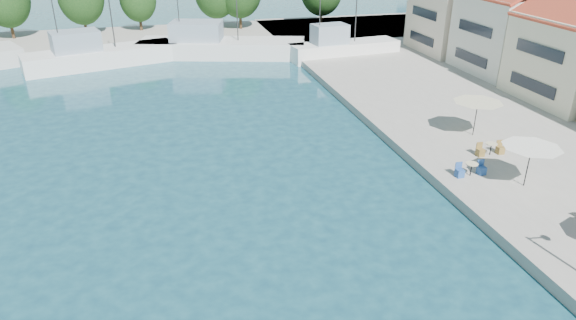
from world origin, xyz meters
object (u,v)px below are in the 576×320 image
object	(u,v)px
trawler_03	(218,47)
trawler_04	(342,49)
umbrella_cream	(477,106)
trawler_02	(98,56)
umbrella_white	(531,151)

from	to	relation	value
trawler_03	trawler_04	size ratio (longest dim) A/B	1.52
trawler_04	umbrella_cream	size ratio (longest dim) A/B	3.81
trawler_04	umbrella_cream	bearing A→B (deg)	-94.90
trawler_02	umbrella_cream	xyz separation A→B (m)	(26.01, -27.80, 1.62)
trawler_02	umbrella_white	distance (m)	42.76
trawler_03	trawler_04	bearing A→B (deg)	-3.33
trawler_04	umbrella_cream	distance (m)	24.54
umbrella_white	umbrella_cream	bearing A→B (deg)	78.57
umbrella_white	trawler_03	bearing A→B (deg)	108.32
trawler_03	trawler_04	xyz separation A→B (m)	(12.91, -4.53, 0.00)
trawler_02	trawler_03	distance (m)	12.64
trawler_03	umbrella_cream	bearing A→B (deg)	-49.16
trawler_02	umbrella_white	bearing A→B (deg)	-71.38
umbrella_cream	trawler_04	bearing A→B (deg)	91.21
trawler_03	umbrella_cream	world-z (taller)	trawler_03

